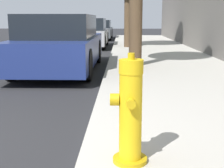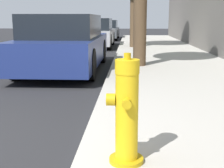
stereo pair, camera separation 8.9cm
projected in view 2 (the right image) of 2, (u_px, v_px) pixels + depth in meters
The scene contains 4 objects.
fire_hydrant at pixel (126, 114), 2.48m from camera, with size 0.30×0.30×0.90m.
parked_car_near at pixel (65, 44), 7.86m from camera, with size 1.79×4.54×1.39m.
parked_car_mid at pixel (93, 33), 14.42m from camera, with size 1.80×3.99×1.32m.
parked_car_far at pixel (104, 30), 20.10m from camera, with size 1.80×4.55×1.22m.
Camera 2 is at (2.24, -2.60, 1.30)m, focal length 50.00 mm.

